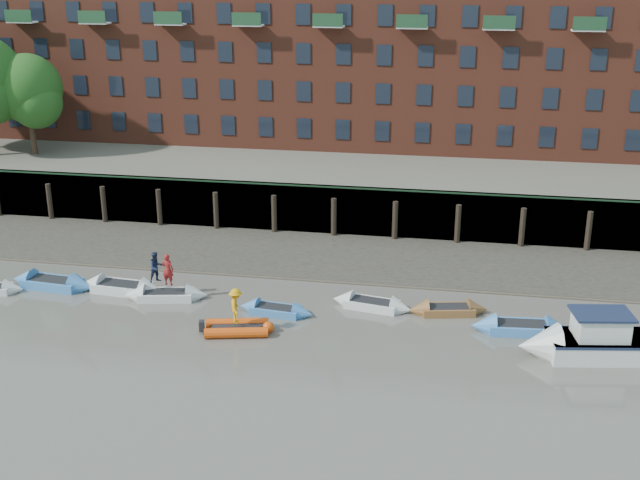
% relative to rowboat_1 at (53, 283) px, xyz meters
% --- Properties ---
extents(ground, '(220.00, 220.00, 0.00)m').
position_rel_rowboat_1_xyz_m(ground, '(12.01, -10.49, -0.26)').
color(ground, '#605B52').
rests_on(ground, ground).
extents(foreshore, '(110.00, 8.00, 0.50)m').
position_rel_rowboat_1_xyz_m(foreshore, '(12.01, 7.51, -0.26)').
color(foreshore, '#3D382F').
rests_on(foreshore, ground).
extents(mud_band, '(110.00, 1.60, 0.10)m').
position_rel_rowboat_1_xyz_m(mud_band, '(12.01, 4.11, -0.26)').
color(mud_band, '#4C4336').
rests_on(mud_band, ground).
extents(river_wall, '(110.00, 1.23, 3.30)m').
position_rel_rowboat_1_xyz_m(river_wall, '(12.01, 11.89, 1.34)').
color(river_wall, '#2D2A26').
rests_on(river_wall, ground).
extents(bank_terrace, '(110.00, 28.00, 3.20)m').
position_rel_rowboat_1_xyz_m(bank_terrace, '(12.01, 25.51, 1.34)').
color(bank_terrace, '#5E594D').
rests_on(bank_terrace, ground).
extents(apartment_terrace, '(80.60, 15.56, 20.98)m').
position_rel_rowboat_1_xyz_m(apartment_terrace, '(12.01, 26.51, 12.57)').
color(apartment_terrace, brown).
rests_on(apartment_terrace, bank_terrace).
extents(rowboat_1, '(5.10, 1.91, 1.45)m').
position_rel_rowboat_1_xyz_m(rowboat_1, '(0.00, 0.00, 0.00)').
color(rowboat_1, '#3E7DC1').
rests_on(rowboat_1, ground).
extents(rowboat_2, '(5.03, 1.82, 1.43)m').
position_rel_rowboat_1_xyz_m(rowboat_2, '(4.07, 0.10, -0.00)').
color(rowboat_2, silver).
rests_on(rowboat_2, ground).
extents(rowboat_3, '(4.64, 2.14, 1.30)m').
position_rel_rowboat_1_xyz_m(rowboat_3, '(6.78, -0.43, -0.03)').
color(rowboat_3, silver).
rests_on(rowboat_3, ground).
extents(rowboat_4, '(4.06, 1.59, 1.15)m').
position_rel_rowboat_1_xyz_m(rowboat_4, '(13.03, -1.22, -0.05)').
color(rowboat_4, '#3E7DC1').
rests_on(rowboat_4, ground).
extents(rowboat_5, '(4.45, 2.02, 1.25)m').
position_rel_rowboat_1_xyz_m(rowboat_5, '(17.81, 0.36, -0.03)').
color(rowboat_5, silver).
rests_on(rowboat_5, ground).
extents(rowboat_6, '(4.28, 2.01, 1.20)m').
position_rel_rowboat_1_xyz_m(rowboat_6, '(21.76, 0.36, -0.04)').
color(rowboat_6, brown).
rests_on(rowboat_6, ground).
extents(rowboat_7, '(4.92, 1.78, 1.40)m').
position_rel_rowboat_1_xyz_m(rowboat_7, '(25.32, -1.19, -0.01)').
color(rowboat_7, '#3E7DC1').
rests_on(rowboat_7, ground).
extents(rib_tender, '(3.46, 2.22, 0.58)m').
position_rel_rowboat_1_xyz_m(rib_tender, '(11.78, -3.67, -0.00)').
color(rib_tender, '#D9480D').
rests_on(rib_tender, ground).
extents(motor_launch, '(7.08, 3.29, 2.81)m').
position_rel_rowboat_1_xyz_m(motor_launch, '(27.97, -3.25, 0.46)').
color(motor_launch, silver).
rests_on(motor_launch, ground).
extents(person_rower_a, '(0.67, 0.47, 1.75)m').
position_rel_rowboat_1_xyz_m(person_rower_a, '(7.01, -0.50, 1.49)').
color(person_rower_a, maroon).
rests_on(person_rower_a, rowboat_3).
extents(person_rower_b, '(1.03, 1.04, 1.69)m').
position_rel_rowboat_1_xyz_m(person_rower_b, '(6.25, -0.19, 1.46)').
color(person_rower_b, '#19233F').
rests_on(person_rower_b, rowboat_3).
extents(person_rib_crew, '(0.95, 1.28, 1.77)m').
position_rel_rowboat_1_xyz_m(person_rib_crew, '(11.64, -3.70, 1.17)').
color(person_rib_crew, orange).
rests_on(person_rib_crew, rib_tender).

